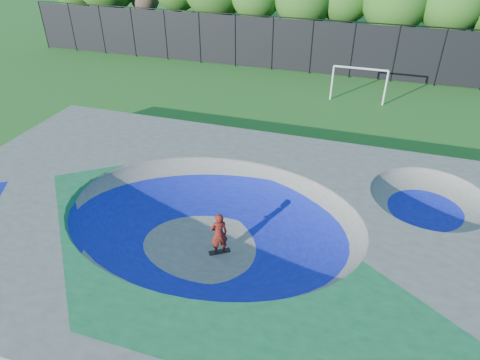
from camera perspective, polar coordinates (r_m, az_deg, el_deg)
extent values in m
plane|color=#1F5B19|center=(16.27, -3.64, -8.61)|extent=(120.00, 120.00, 0.00)
cube|color=gray|center=(15.79, -3.73, -6.55)|extent=(22.00, 14.00, 1.50)
imported|color=red|center=(15.37, -2.82, -7.18)|extent=(0.76, 0.71, 1.74)
cube|color=black|center=(15.92, -2.73, -9.53)|extent=(0.77, 0.61, 0.05)
cylinder|color=silver|center=(29.23, 12.18, 12.55)|extent=(0.12, 0.12, 2.24)
cylinder|color=silver|center=(29.14, 18.83, 11.50)|extent=(0.12, 0.12, 2.24)
cylinder|color=silver|center=(28.80, 15.83, 14.12)|extent=(3.36, 0.12, 0.12)
cylinder|color=black|center=(44.13, -24.70, 18.24)|extent=(0.09, 0.09, 4.00)
cylinder|color=black|center=(42.24, -21.44, 18.39)|extent=(0.09, 0.09, 4.00)
cylinder|color=black|center=(40.48, -17.89, 18.49)|extent=(0.09, 0.09, 4.00)
cylinder|color=black|center=(38.88, -14.03, 18.53)|extent=(0.09, 0.09, 4.00)
cylinder|color=black|center=(37.45, -9.85, 18.48)|extent=(0.09, 0.09, 4.00)
cylinder|color=black|center=(36.21, -5.37, 18.32)|extent=(0.09, 0.09, 4.00)
cylinder|color=black|center=(35.18, -0.62, 18.04)|extent=(0.09, 0.09, 4.00)
cylinder|color=black|center=(34.39, 4.37, 17.62)|extent=(0.09, 0.09, 4.00)
cylinder|color=black|center=(33.84, 9.53, 17.05)|extent=(0.09, 0.09, 4.00)
cylinder|color=black|center=(33.56, 14.78, 16.34)|extent=(0.09, 0.09, 4.00)
cylinder|color=black|center=(33.54, 20.03, 15.48)|extent=(0.09, 0.09, 4.00)
cylinder|color=black|center=(33.79, 25.21, 14.51)|extent=(0.09, 0.09, 4.00)
cube|color=black|center=(33.84, 9.53, 17.05)|extent=(48.00, 0.03, 3.80)
cylinder|color=black|center=(33.39, 9.85, 20.36)|extent=(48.00, 0.08, 0.08)
cylinder|color=#443322|center=(47.74, -19.86, 19.40)|extent=(0.44, 0.44, 2.90)
cylinder|color=#443322|center=(45.00, -16.63, 19.51)|extent=(0.44, 0.44, 3.32)
cylinder|color=#443322|center=(44.37, -12.17, 19.47)|extent=(0.44, 0.44, 2.65)
cylinder|color=#443322|center=(42.15, -8.00, 19.76)|extent=(0.44, 0.44, 3.45)
cylinder|color=#443322|center=(40.92, -3.11, 19.42)|extent=(0.44, 0.44, 3.16)
cylinder|color=#443322|center=(39.02, 2.05, 18.86)|extent=(0.44, 0.44, 3.22)
cylinder|color=#443322|center=(38.55, 8.16, 18.21)|extent=(0.44, 0.44, 2.96)
cylinder|color=#443322|center=(38.71, 13.26, 17.99)|extent=(0.44, 0.44, 3.25)
cylinder|color=#443322|center=(38.07, 19.15, 16.67)|extent=(0.44, 0.44, 2.98)
cylinder|color=#443322|center=(38.28, 25.24, 15.69)|extent=(0.44, 0.44, 3.21)
sphere|color=#285F19|center=(37.62, 26.49, 20.57)|extent=(4.76, 4.76, 4.76)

